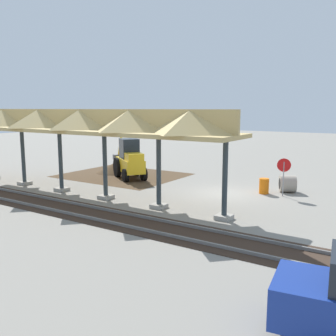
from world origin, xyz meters
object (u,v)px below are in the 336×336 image
object	(u,v)px
backhoe	(130,161)
concrete_pipe	(287,184)
traffic_barrel	(264,186)
stop_sign	(284,169)

from	to	relation	value
backhoe	concrete_pipe	xyz separation A→B (m)	(-10.72, -1.58, -0.75)
backhoe	concrete_pipe	bearing A→B (deg)	-171.62
traffic_barrel	stop_sign	bearing A→B (deg)	176.32
backhoe	traffic_barrel	world-z (taller)	backhoe
stop_sign	traffic_barrel	bearing A→B (deg)	-3.68
concrete_pipe	traffic_barrel	world-z (taller)	concrete_pipe
traffic_barrel	backhoe	bearing A→B (deg)	2.63
stop_sign	backhoe	size ratio (longest dim) A/B	0.43
traffic_barrel	concrete_pipe	bearing A→B (deg)	-132.65
stop_sign	backhoe	bearing A→B (deg)	1.98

